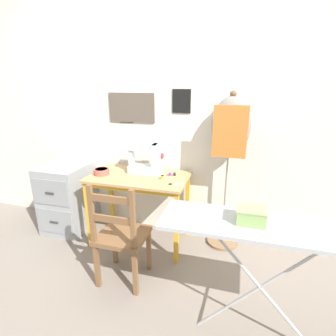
{
  "coord_description": "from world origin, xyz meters",
  "views": [
    {
      "loc": [
        0.95,
        -2.01,
        1.65
      ],
      "look_at": [
        0.32,
        0.26,
        0.87
      ],
      "focal_mm": 28.0,
      "sensor_mm": 36.0,
      "label": 1
    }
  ],
  "objects_px": {
    "sewing_machine": "(148,160)",
    "ironing_board": "(268,232)",
    "thread_spool_far_edge": "(175,174)",
    "fabric_bowl": "(101,171)",
    "thread_spool_near_machine": "(162,178)",
    "wooden_chair": "(121,236)",
    "scissors": "(174,184)",
    "thread_spool_mid_table": "(170,174)",
    "filing_cabinet": "(69,197)",
    "dress_form": "(230,135)",
    "storage_box": "(251,215)"
  },
  "relations": [
    {
      "from": "filing_cabinet",
      "to": "storage_box",
      "type": "distance_m",
      "value": 2.21
    },
    {
      "from": "ironing_board",
      "to": "storage_box",
      "type": "xyz_separation_m",
      "value": [
        -0.1,
        0.0,
        0.09
      ]
    },
    {
      "from": "ironing_board",
      "to": "dress_form",
      "type": "bearing_deg",
      "value": 105.44
    },
    {
      "from": "ironing_board",
      "to": "sewing_machine",
      "type": "bearing_deg",
      "value": 138.41
    },
    {
      "from": "scissors",
      "to": "filing_cabinet",
      "type": "xyz_separation_m",
      "value": [
        -1.3,
        0.18,
        -0.37
      ]
    },
    {
      "from": "storage_box",
      "to": "ironing_board",
      "type": "bearing_deg",
      "value": -2.72
    },
    {
      "from": "thread_spool_far_edge",
      "to": "wooden_chair",
      "type": "relative_size",
      "value": 0.04
    },
    {
      "from": "dress_form",
      "to": "storage_box",
      "type": "bearing_deg",
      "value": -79.68
    },
    {
      "from": "fabric_bowl",
      "to": "ironing_board",
      "type": "xyz_separation_m",
      "value": [
        1.53,
        -0.81,
        0.04
      ]
    },
    {
      "from": "thread_spool_near_machine",
      "to": "dress_form",
      "type": "relative_size",
      "value": 0.03
    },
    {
      "from": "ironing_board",
      "to": "fabric_bowl",
      "type": "bearing_deg",
      "value": 152.12
    },
    {
      "from": "thread_spool_far_edge",
      "to": "storage_box",
      "type": "distance_m",
      "value": 1.19
    },
    {
      "from": "fabric_bowl",
      "to": "thread_spool_far_edge",
      "type": "distance_m",
      "value": 0.75
    },
    {
      "from": "thread_spool_near_machine",
      "to": "wooden_chair",
      "type": "distance_m",
      "value": 0.68
    },
    {
      "from": "fabric_bowl",
      "to": "dress_form",
      "type": "bearing_deg",
      "value": 11.19
    },
    {
      "from": "thread_spool_mid_table",
      "to": "ironing_board",
      "type": "bearing_deg",
      "value": -48.14
    },
    {
      "from": "wooden_chair",
      "to": "ironing_board",
      "type": "relative_size",
      "value": 0.74
    },
    {
      "from": "thread_spool_near_machine",
      "to": "fabric_bowl",
      "type": "bearing_deg",
      "value": -177.79
    },
    {
      "from": "sewing_machine",
      "to": "fabric_bowl",
      "type": "height_order",
      "value": "sewing_machine"
    },
    {
      "from": "dress_form",
      "to": "storage_box",
      "type": "relative_size",
      "value": 9.31
    },
    {
      "from": "filing_cabinet",
      "to": "thread_spool_near_machine",
      "type": "bearing_deg",
      "value": -3.82
    },
    {
      "from": "thread_spool_mid_table",
      "to": "dress_form",
      "type": "bearing_deg",
      "value": 11.68
    },
    {
      "from": "scissors",
      "to": "thread_spool_near_machine",
      "type": "relative_size",
      "value": 3.32
    },
    {
      "from": "thread_spool_far_edge",
      "to": "ironing_board",
      "type": "xyz_separation_m",
      "value": [
        0.8,
        -0.96,
        0.05
      ]
    },
    {
      "from": "wooden_chair",
      "to": "ironing_board",
      "type": "distance_m",
      "value": 1.18
    },
    {
      "from": "sewing_machine",
      "to": "thread_spool_far_edge",
      "type": "distance_m",
      "value": 0.31
    },
    {
      "from": "thread_spool_mid_table",
      "to": "thread_spool_far_edge",
      "type": "distance_m",
      "value": 0.05
    },
    {
      "from": "thread_spool_far_edge",
      "to": "wooden_chair",
      "type": "xyz_separation_m",
      "value": [
        -0.28,
        -0.69,
        -0.34
      ]
    },
    {
      "from": "sewing_machine",
      "to": "thread_spool_near_machine",
      "type": "xyz_separation_m",
      "value": [
        0.2,
        -0.13,
        -0.13
      ]
    },
    {
      "from": "scissors",
      "to": "storage_box",
      "type": "height_order",
      "value": "storage_box"
    },
    {
      "from": "thread_spool_near_machine",
      "to": "ironing_board",
      "type": "xyz_separation_m",
      "value": [
        0.89,
        -0.84,
        0.05
      ]
    },
    {
      "from": "thread_spool_near_machine",
      "to": "wooden_chair",
      "type": "relative_size",
      "value": 0.05
    },
    {
      "from": "dress_form",
      "to": "thread_spool_mid_table",
      "type": "bearing_deg",
      "value": -168.32
    },
    {
      "from": "filing_cabinet",
      "to": "dress_form",
      "type": "height_order",
      "value": "dress_form"
    },
    {
      "from": "thread_spool_near_machine",
      "to": "filing_cabinet",
      "type": "height_order",
      "value": "thread_spool_near_machine"
    },
    {
      "from": "thread_spool_near_machine",
      "to": "filing_cabinet",
      "type": "distance_m",
      "value": 1.22
    },
    {
      "from": "fabric_bowl",
      "to": "scissors",
      "type": "height_order",
      "value": "fabric_bowl"
    },
    {
      "from": "fabric_bowl",
      "to": "dress_form",
      "type": "distance_m",
      "value": 1.33
    },
    {
      "from": "scissors",
      "to": "filing_cabinet",
      "type": "relative_size",
      "value": 0.19
    },
    {
      "from": "sewing_machine",
      "to": "ironing_board",
      "type": "bearing_deg",
      "value": -41.59
    },
    {
      "from": "sewing_machine",
      "to": "dress_form",
      "type": "relative_size",
      "value": 0.23
    },
    {
      "from": "wooden_chair",
      "to": "filing_cabinet",
      "type": "height_order",
      "value": "wooden_chair"
    },
    {
      "from": "scissors",
      "to": "dress_form",
      "type": "distance_m",
      "value": 0.7
    },
    {
      "from": "wooden_chair",
      "to": "thread_spool_far_edge",
      "type": "bearing_deg",
      "value": 68.1
    },
    {
      "from": "thread_spool_mid_table",
      "to": "filing_cabinet",
      "type": "distance_m",
      "value": 1.26
    },
    {
      "from": "thread_spool_mid_table",
      "to": "thread_spool_far_edge",
      "type": "relative_size",
      "value": 1.08
    },
    {
      "from": "thread_spool_mid_table",
      "to": "dress_form",
      "type": "xyz_separation_m",
      "value": [
        0.55,
        0.11,
        0.4
      ]
    },
    {
      "from": "scissors",
      "to": "ironing_board",
      "type": "height_order",
      "value": "ironing_board"
    },
    {
      "from": "thread_spool_near_machine",
      "to": "thread_spool_far_edge",
      "type": "bearing_deg",
      "value": 54.76
    },
    {
      "from": "sewing_machine",
      "to": "fabric_bowl",
      "type": "xyz_separation_m",
      "value": [
        -0.45,
        -0.15,
        -0.12
      ]
    }
  ]
}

